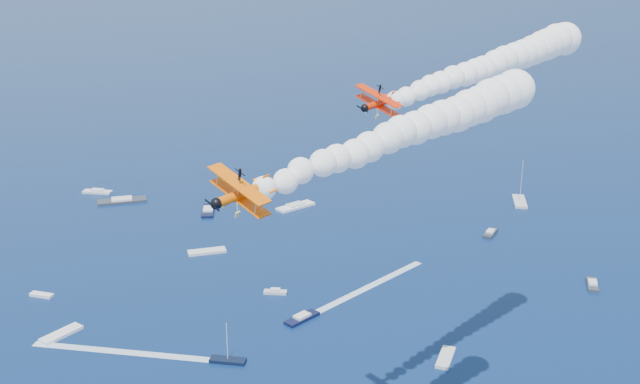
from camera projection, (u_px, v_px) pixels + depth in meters
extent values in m
cube|color=black|center=(228.00, 360.00, 154.20)|extent=(7.55, 5.06, 0.70)
cube|color=black|center=(302.00, 318.00, 170.67)|extent=(8.80, 6.89, 0.70)
cube|color=white|center=(42.00, 295.00, 181.36)|extent=(5.74, 4.44, 0.70)
cube|color=silver|center=(275.00, 292.00, 182.73)|extent=(5.67, 3.47, 0.70)
cube|color=white|center=(97.00, 192.00, 251.00)|extent=(9.79, 6.56, 0.70)
cube|color=silver|center=(446.00, 358.00, 155.20)|extent=(6.81, 8.38, 0.70)
cube|color=#303541|center=(122.00, 201.00, 242.95)|extent=(15.05, 5.15, 0.70)
cube|color=silver|center=(207.00, 251.00, 205.43)|extent=(10.08, 3.58, 0.70)
cube|color=#2F353F|center=(592.00, 285.00, 186.56)|extent=(5.75, 7.93, 0.70)
cube|color=white|center=(295.00, 206.00, 238.05)|extent=(12.99, 8.82, 0.70)
cube|color=black|center=(208.00, 211.00, 234.46)|extent=(5.42, 11.65, 0.70)
cube|color=#2B303A|center=(490.00, 233.00, 217.47)|extent=(6.78, 7.17, 0.70)
cube|color=silver|center=(520.00, 201.00, 242.34)|extent=(7.82, 12.09, 0.70)
cube|color=white|center=(61.00, 334.00, 164.17)|extent=(9.05, 8.14, 0.70)
cube|color=white|center=(121.00, 352.00, 157.93)|extent=(35.53, 17.29, 0.04)
cube|color=white|center=(371.00, 286.00, 186.63)|extent=(33.36, 21.70, 0.04)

